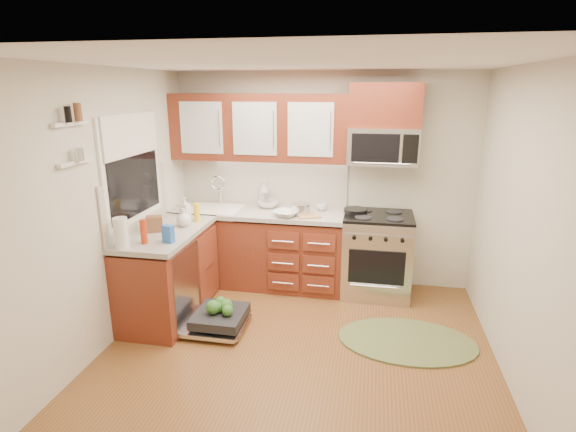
% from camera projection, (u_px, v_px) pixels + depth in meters
% --- Properties ---
extents(floor, '(3.50, 3.50, 0.00)m').
position_uv_depth(floor, '(297.00, 355.00, 4.04)').
color(floor, brown).
rests_on(floor, ground).
extents(ceiling, '(3.50, 3.50, 0.00)m').
position_uv_depth(ceiling, '(298.00, 62.00, 3.35)').
color(ceiling, white).
rests_on(ceiling, ground).
extents(wall_back, '(3.50, 0.04, 2.50)m').
position_uv_depth(wall_back, '(322.00, 180.00, 5.35)').
color(wall_back, beige).
rests_on(wall_back, ground).
extents(wall_front, '(3.50, 0.04, 2.50)m').
position_uv_depth(wall_front, '(232.00, 331.00, 2.04)').
color(wall_front, beige).
rests_on(wall_front, ground).
extents(wall_left, '(0.04, 3.50, 2.50)m').
position_uv_depth(wall_left, '(105.00, 211.00, 4.01)').
color(wall_left, beige).
rests_on(wall_left, ground).
extents(wall_right, '(0.04, 3.50, 2.50)m').
position_uv_depth(wall_right, '(526.00, 235.00, 3.38)').
color(wall_right, beige).
rests_on(wall_right, ground).
extents(base_cabinet_back, '(2.05, 0.60, 0.85)m').
position_uv_depth(base_cabinet_back, '(258.00, 250.00, 5.42)').
color(base_cabinet_back, '#592314').
rests_on(base_cabinet_back, ground).
extents(base_cabinet_left, '(0.60, 1.25, 0.85)m').
position_uv_depth(base_cabinet_left, '(169.00, 276.00, 4.68)').
color(base_cabinet_left, '#592314').
rests_on(base_cabinet_left, ground).
extents(countertop_back, '(2.07, 0.64, 0.05)m').
position_uv_depth(countertop_back, '(257.00, 212.00, 5.28)').
color(countertop_back, '#A9A39A').
rests_on(countertop_back, base_cabinet_back).
extents(countertop_left, '(0.64, 1.27, 0.05)m').
position_uv_depth(countertop_left, '(166.00, 233.00, 4.55)').
color(countertop_left, '#A9A39A').
rests_on(countertop_left, base_cabinet_left).
extents(backsplash_back, '(2.05, 0.02, 0.57)m').
position_uv_depth(backsplash_back, '(263.00, 182.00, 5.48)').
color(backsplash_back, beige).
rests_on(backsplash_back, ground).
extents(backsplash_left, '(0.02, 1.25, 0.57)m').
position_uv_depth(backsplash_left, '(137.00, 202.00, 4.52)').
color(backsplash_left, beige).
rests_on(backsplash_left, ground).
extents(upper_cabinets, '(2.05, 0.35, 0.75)m').
position_uv_depth(upper_cabinets, '(259.00, 127.00, 5.14)').
color(upper_cabinets, '#592314').
rests_on(upper_cabinets, ground).
extents(cabinet_over_mw, '(0.76, 0.35, 0.47)m').
position_uv_depth(cabinet_over_mw, '(385.00, 105.00, 4.81)').
color(cabinet_over_mw, '#592314').
rests_on(cabinet_over_mw, ground).
extents(range, '(0.76, 0.64, 0.95)m').
position_uv_depth(range, '(377.00, 255.00, 5.14)').
color(range, silver).
rests_on(range, ground).
extents(microwave, '(0.76, 0.38, 0.40)m').
position_uv_depth(microwave, '(383.00, 146.00, 4.91)').
color(microwave, silver).
rests_on(microwave, ground).
extents(sink, '(0.62, 0.50, 0.26)m').
position_uv_depth(sink, '(215.00, 219.00, 5.39)').
color(sink, white).
rests_on(sink, ground).
extents(dishwasher, '(0.70, 0.60, 0.20)m').
position_uv_depth(dishwasher, '(217.00, 320.00, 4.45)').
color(dishwasher, silver).
rests_on(dishwasher, ground).
extents(window, '(0.03, 1.05, 1.05)m').
position_uv_depth(window, '(132.00, 169.00, 4.40)').
color(window, white).
rests_on(window, ground).
extents(window_blind, '(0.02, 0.96, 0.40)m').
position_uv_depth(window_blind, '(131.00, 135.00, 4.30)').
color(window_blind, white).
rests_on(window_blind, ground).
extents(shelf_upper, '(0.04, 0.40, 0.03)m').
position_uv_depth(shelf_upper, '(71.00, 124.00, 3.46)').
color(shelf_upper, white).
rests_on(shelf_upper, ground).
extents(shelf_lower, '(0.04, 0.40, 0.03)m').
position_uv_depth(shelf_lower, '(76.00, 162.00, 3.54)').
color(shelf_lower, white).
rests_on(shelf_lower, ground).
extents(rug, '(1.30, 0.85, 0.02)m').
position_uv_depth(rug, '(407.00, 341.00, 4.24)').
color(rug, olive).
rests_on(rug, ground).
extents(skillet, '(0.33, 0.33, 0.05)m').
position_uv_depth(skillet, '(355.00, 211.00, 5.07)').
color(skillet, black).
rests_on(skillet, range).
extents(stock_pot, '(0.26, 0.26, 0.13)m').
position_uv_depth(stock_pot, '(301.00, 209.00, 5.09)').
color(stock_pot, silver).
rests_on(stock_pot, countertop_back).
extents(cutting_board, '(0.29, 0.24, 0.02)m').
position_uv_depth(cutting_board, '(309.00, 216.00, 5.00)').
color(cutting_board, '#A2734A').
rests_on(cutting_board, countertop_back).
extents(canister, '(0.12, 0.12, 0.18)m').
position_uv_depth(canister, '(266.00, 199.00, 5.44)').
color(canister, silver).
rests_on(canister, countertop_back).
extents(paper_towel_roll, '(0.16, 0.16, 0.28)m').
position_uv_depth(paper_towel_roll, '(121.00, 233.00, 4.02)').
color(paper_towel_roll, white).
rests_on(paper_towel_roll, countertop_left).
extents(mustard_bottle, '(0.08, 0.08, 0.20)m').
position_uv_depth(mustard_bottle, '(197.00, 212.00, 4.82)').
color(mustard_bottle, yellow).
rests_on(mustard_bottle, countertop_left).
extents(red_bottle, '(0.06, 0.06, 0.23)m').
position_uv_depth(red_bottle, '(144.00, 232.00, 4.13)').
color(red_bottle, '#B82E0F').
rests_on(red_bottle, countertop_left).
extents(wooden_box, '(0.19, 0.17, 0.16)m').
position_uv_depth(wooden_box, '(154.00, 224.00, 4.49)').
color(wooden_box, brown).
rests_on(wooden_box, countertop_left).
extents(blue_carton, '(0.12, 0.09, 0.17)m').
position_uv_depth(blue_carton, '(168.00, 234.00, 4.17)').
color(blue_carton, blue).
rests_on(blue_carton, countertop_left).
extents(bowl_a, '(0.35, 0.35, 0.07)m').
position_uv_depth(bowl_a, '(286.00, 214.00, 5.02)').
color(bowl_a, '#999999').
rests_on(bowl_a, countertop_back).
extents(bowl_b, '(0.29, 0.29, 0.08)m').
position_uv_depth(bowl_b, '(268.00, 204.00, 5.40)').
color(bowl_b, '#999999').
rests_on(bowl_b, countertop_back).
extents(cup, '(0.14, 0.14, 0.09)m').
position_uv_depth(cup, '(322.00, 207.00, 5.26)').
color(cup, '#999999').
rests_on(cup, countertop_back).
extents(soap_bottle_a, '(0.13, 0.13, 0.30)m').
position_uv_depth(soap_bottle_a, '(264.00, 193.00, 5.46)').
color(soap_bottle_a, '#999999').
rests_on(soap_bottle_a, countertop_back).
extents(soap_bottle_b, '(0.12, 0.12, 0.22)m').
position_uv_depth(soap_bottle_b, '(185.00, 207.00, 5.01)').
color(soap_bottle_b, '#999999').
rests_on(soap_bottle_b, countertop_left).
extents(soap_bottle_c, '(0.18, 0.18, 0.19)m').
position_uv_depth(soap_bottle_c, '(184.00, 217.00, 4.65)').
color(soap_bottle_c, '#999999').
rests_on(soap_bottle_c, countertop_left).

